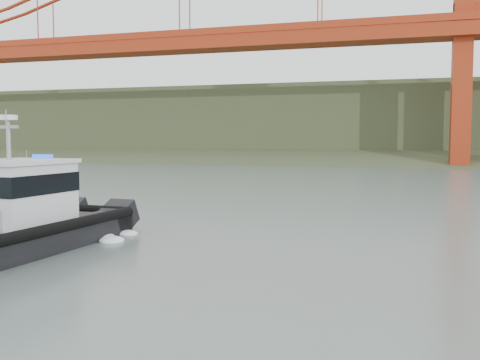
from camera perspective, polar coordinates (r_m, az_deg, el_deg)
The scene contains 4 objects.
ground at distance 21.01m, azimuth -7.33°, elevation -8.50°, with size 400.00×400.00×0.00m, color #4F5D58.
headlands at distance 144.49m, azimuth 13.18°, elevation 5.18°, with size 500.00×105.36×27.12m.
patrol_boat at distance 24.13m, azimuth -23.30°, elevation -3.61°, with size 5.25×12.34×5.85m.
motorboat at distance 77.18m, azimuth -21.70°, elevation 1.20°, with size 3.17×6.40×3.37m.
Camera 1 is at (8.28, -18.74, 4.66)m, focal length 40.00 mm.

